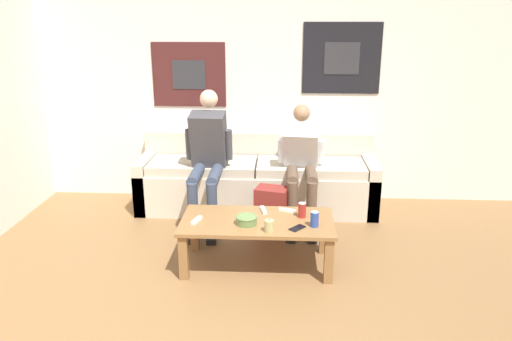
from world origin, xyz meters
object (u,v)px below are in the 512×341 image
Objects in this scene: drink_can_red at (302,210)px; game_controller_near_right at (287,210)px; drink_can_blue at (315,219)px; person_seated_teen at (301,161)px; coffee_table at (257,227)px; person_seated_adult at (207,154)px; couch at (257,182)px; ceramic_bowl at (247,220)px; game_controller_far_center at (263,210)px; game_controller_near_left at (197,220)px; backpack at (271,212)px; pillar_candle at (269,226)px; cell_phone at (297,228)px.

game_controller_near_right is (-0.12, 0.11, -0.05)m from drink_can_red.
person_seated_teen is at bearing 93.87° from drink_can_blue.
coffee_table is 1.12m from person_seated_adult.
couch is 1.30m from drink_can_red.
ceramic_bowl is 1.39× the size of drink_can_red.
person_seated_teen is (0.45, -0.34, 0.34)m from couch.
game_controller_far_center is (0.11, -1.10, 0.13)m from couch.
coffee_table is at bearing 6.74° from game_controller_near_left.
backpack is at bearing 116.48° from drink_can_red.
person_seated_teen is at bearing 88.72° from drink_can_red.
pillar_candle is 0.71× the size of game_controller_far_center.
person_seated_adult reaches higher than drink_can_red.
drink_can_red reaches higher than game_controller_near_left.
drink_can_blue is 0.37m from game_controller_near_right.
drink_can_blue is (0.53, -1.39, 0.18)m from couch.
person_seated_adult is (-0.54, 0.91, 0.36)m from coffee_table.
ceramic_bowl is at bearing 144.59° from pillar_candle.
backpack is 0.91m from game_controller_near_left.
game_controller_near_left is at bearing 173.37° from cell_phone.
ceramic_bowl is at bearing 170.62° from cell_phone.
ceramic_bowl is 0.54m from drink_can_blue.
drink_can_blue reaches higher than pillar_candle.
ceramic_bowl is 0.23m from pillar_candle.
person_seated_adult is at bearing -177.46° from person_seated_teen.
pillar_candle is 0.85× the size of drink_can_red.
pillar_candle is at bearing -81.34° from game_controller_far_center.
drink_can_blue is (0.07, -1.06, -0.16)m from person_seated_teen.
backpack is (0.10, 0.61, -0.12)m from coffee_table.
drink_can_blue reaches higher than backpack.
game_controller_near_right is (0.24, 0.19, 0.08)m from coffee_table.
game_controller_near_left is 0.81m from cell_phone.
game_controller_near_left is at bearing 164.99° from pillar_candle.
couch is 20.06× the size of drink_can_red.
couch reaches higher than backpack.
person_seated_teen is 2.44× the size of backpack.
backpack is 0.83m from drink_can_blue.
drink_can_red is 0.84× the size of game_controller_near_left.
pillar_candle is (0.18, -0.13, 0.01)m from ceramic_bowl.
couch reaches higher than game_controller_far_center.
couch reaches higher than ceramic_bowl.
person_seated_teen is at bearing 68.12° from coffee_table.
pillar_candle is at bearing -60.56° from person_seated_adult.
drink_can_blue is at bearing -63.52° from backpack.
couch is at bearing 110.67° from drink_can_blue.
ceramic_bowl is at bearing -104.90° from backpack.
person_seated_teen is (0.38, 0.96, 0.29)m from coffee_table.
person_seated_adult is 7.48× the size of ceramic_bowl.
drink_can_red is at bearing 48.58° from pillar_candle.
drink_can_red is at bearing -70.26° from couch.
drink_can_red is (0.26, 0.30, 0.02)m from pillar_candle.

